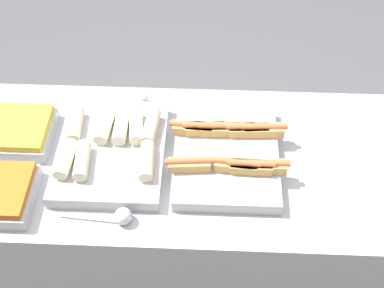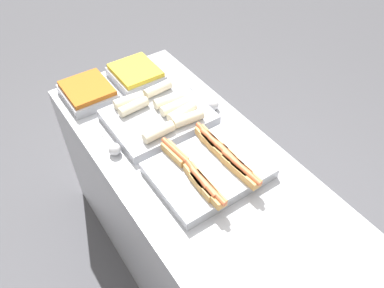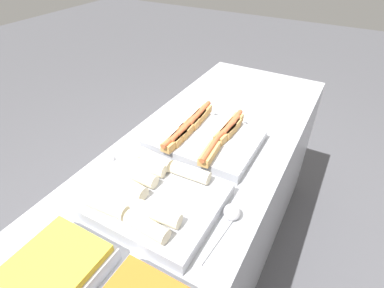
# 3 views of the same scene
# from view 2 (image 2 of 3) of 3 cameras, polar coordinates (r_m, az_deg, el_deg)

# --- Properties ---
(ground_plane) EXTENTS (12.00, 12.00, 0.00)m
(ground_plane) POSITION_cam_2_polar(r_m,az_deg,el_deg) (2.32, 1.78, -18.77)
(ground_plane) COLOR #4C4C51
(counter) EXTENTS (1.87, 0.72, 0.88)m
(counter) POSITION_cam_2_polar(r_m,az_deg,el_deg) (1.93, 2.08, -13.06)
(counter) COLOR #A8AAB2
(counter) RESTS_ON ground_plane
(tray_hotdogs) EXTENTS (0.42, 0.45, 0.10)m
(tray_hotdogs) POSITION_cam_2_polar(r_m,az_deg,el_deg) (1.54, 2.76, -3.73)
(tray_hotdogs) COLOR #A8AAB2
(tray_hotdogs) RESTS_ON counter
(tray_wraps) EXTENTS (0.37, 0.46, 0.10)m
(tray_wraps) POSITION_cam_2_polar(r_m,az_deg,el_deg) (1.78, -5.02, 4.42)
(tray_wraps) COLOR #A8AAB2
(tray_wraps) RESTS_ON counter
(tray_side_front) EXTENTS (0.27, 0.24, 0.07)m
(tray_side_front) POSITION_cam_2_polar(r_m,az_deg,el_deg) (1.99, -15.59, 7.62)
(tray_side_front) COLOR #A8AAB2
(tray_side_front) RESTS_ON counter
(tray_side_back) EXTENTS (0.27, 0.24, 0.07)m
(tray_side_back) POSITION_cam_2_polar(r_m,az_deg,el_deg) (2.07, -8.55, 10.46)
(tray_side_back) COLOR #A8AAB2
(tray_side_back) RESTS_ON counter
(serving_spoon_near) EXTENTS (0.24, 0.06, 0.06)m
(serving_spoon_near) POSITION_cam_2_polar(r_m,az_deg,el_deg) (1.67, -11.86, -0.63)
(serving_spoon_near) COLOR silver
(serving_spoon_near) RESTS_ON counter
(serving_spoon_far) EXTENTS (0.24, 0.06, 0.06)m
(serving_spoon_far) POSITION_cam_2_polar(r_m,az_deg,el_deg) (1.86, 3.04, 6.09)
(serving_spoon_far) COLOR silver
(serving_spoon_far) RESTS_ON counter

